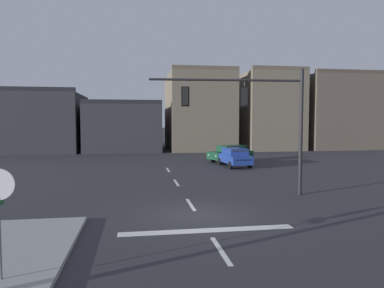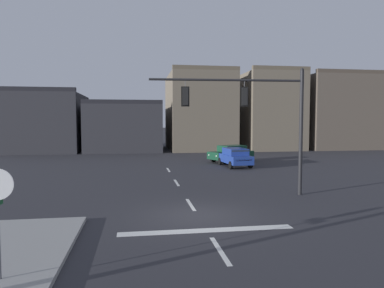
{
  "view_description": "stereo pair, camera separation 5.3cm",
  "coord_description": "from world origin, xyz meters",
  "views": [
    {
      "loc": [
        -2.52,
        -14.28,
        3.95
      ],
      "look_at": [
        0.42,
        4.27,
        2.73
      ],
      "focal_mm": 33.03,
      "sensor_mm": 36.0,
      "label": 1
    },
    {
      "loc": [
        -2.47,
        -14.29,
        3.95
      ],
      "look_at": [
        0.42,
        4.27,
        2.73
      ],
      "focal_mm": 33.03,
      "sensor_mm": 36.0,
      "label": 2
    }
  ],
  "objects": [
    {
      "name": "building_row",
      "position": [
        6.91,
        34.23,
        4.52
      ],
      "size": [
        50.6,
        13.58,
        10.99
      ],
      "color": "#2D2D33",
      "rests_on": "ground"
    },
    {
      "name": "car_lot_nearside",
      "position": [
        6.48,
        18.63,
        0.86
      ],
      "size": [
        4.75,
        3.48,
        1.61
      ],
      "color": "#143D28",
      "rests_on": "ground"
    },
    {
      "name": "stop_bar_paint",
      "position": [
        0.0,
        -2.0,
        0.0
      ],
      "size": [
        6.4,
        0.5,
        0.01
      ],
      "primitive_type": "cube",
      "color": "silver",
      "rests_on": "ground"
    },
    {
      "name": "ground_plane",
      "position": [
        0.0,
        0.0,
        0.0
      ],
      "size": [
        400.0,
        400.0,
        0.0
      ],
      "primitive_type": "plane",
      "color": "#2B2B30"
    },
    {
      "name": "car_lot_middle",
      "position": [
        5.89,
        15.24,
        0.86
      ],
      "size": [
        2.18,
        4.56,
        1.61
      ],
      "color": "navy",
      "rests_on": "ground"
    },
    {
      "name": "signal_mast_near_side",
      "position": [
        3.75,
        3.49,
        4.53
      ],
      "size": [
        8.09,
        0.74,
        6.73
      ],
      "color": "black",
      "rests_on": "ground"
    },
    {
      "name": "lane_centreline",
      "position": [
        0.0,
        2.0,
        0.0
      ],
      "size": [
        0.16,
        26.4,
        0.01
      ],
      "color": "silver",
      "rests_on": "ground"
    }
  ]
}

